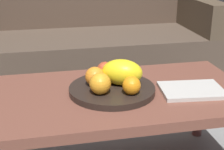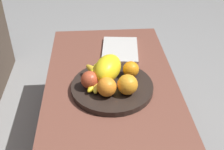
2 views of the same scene
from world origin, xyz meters
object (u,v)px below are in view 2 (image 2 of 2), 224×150
orange_front (107,87)px  orange_right (128,85)px  fruit_bowl (112,87)px  banana_bunch (96,78)px  magazine (120,50)px  melon_large_front (108,69)px  apple_front (90,80)px  coffee_table (112,99)px  orange_left (131,69)px

orange_front → orange_right: orange_right is taller
fruit_bowl → banana_bunch: (0.01, 0.07, 0.04)m
orange_front → magazine: orange_front is taller
melon_large_front → banana_bunch: (-0.03, 0.05, -0.02)m
orange_right → apple_front: (0.05, 0.15, -0.00)m
melon_large_front → magazine: bearing=-16.4°
coffee_table → orange_front: 0.13m
fruit_bowl → coffee_table: bearing=-176.6°
orange_front → apple_front: (0.06, 0.07, -0.00)m
banana_bunch → magazine: 0.33m
apple_front → melon_large_front: bearing=-55.0°
orange_left → orange_front: bearing=137.7°
coffee_table → orange_left: size_ratio=16.22×
banana_bunch → orange_left: bearing=-74.0°
orange_left → fruit_bowl: bearing=123.7°
melon_large_front → banana_bunch: bearing=121.6°
banana_bunch → orange_right: bearing=-120.1°
melon_large_front → banana_bunch: size_ratio=0.92×
orange_front → banana_bunch: bearing=27.5°
fruit_bowl → melon_large_front: size_ratio=2.09×
melon_large_front → magazine: melon_large_front is taller
orange_front → fruit_bowl: bearing=-21.4°
fruit_bowl → apple_front: (-0.01, 0.09, 0.05)m
orange_right → magazine: (0.38, -0.01, -0.06)m
melon_large_front → orange_right: melon_large_front is taller
fruit_bowl → banana_bunch: banana_bunch is taller
banana_bunch → magazine: bearing=-23.3°
apple_front → orange_front: bearing=-129.9°
orange_left → magazine: size_ratio=0.28×
orange_right → apple_front: bearing=71.8°
magazine → orange_left: bearing=-169.2°
coffee_table → apple_front: bearing=89.6°
melon_large_front → orange_left: melon_large_front is taller
coffee_table → fruit_bowl: fruit_bowl is taller
orange_front → magazine: size_ratio=0.32×
orange_front → orange_left: bearing=-42.3°
coffee_table → apple_front: 0.14m
orange_front → orange_left: orange_front is taller
coffee_table → orange_left: orange_left is taller
fruit_bowl → melon_large_front: melon_large_front is taller
melon_large_front → orange_front: melon_large_front is taller
fruit_bowl → orange_front: orange_front is taller
melon_large_front → orange_right: 0.13m
orange_front → melon_large_front: bearing=-5.1°
orange_front → magazine: (0.38, -0.09, -0.06)m
fruit_bowl → orange_left: orange_left is taller
orange_front → orange_left: size_ratio=1.11×
fruit_bowl → orange_right: bearing=-135.1°
banana_bunch → magazine: (0.30, -0.13, -0.05)m
coffee_table → magazine: (0.33, -0.06, 0.05)m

